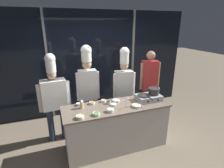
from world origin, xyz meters
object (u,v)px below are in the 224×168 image
Objects in this scene: prep_bowl_scallions at (96,114)px; chef_head at (54,95)px; stock_pot at (154,91)px; person_guest at (149,79)px; prep_bowl_ginger at (80,117)px; prep_bowl_chicken at (116,100)px; squeeze_bottle_oil at (82,104)px; chef_sous at (88,82)px; prep_bowl_noodles at (137,106)px; prep_bowl_soy_glaze at (109,102)px; prep_bowl_bean_sprouts at (110,110)px; serving_spoon_slotted at (126,107)px; frying_pan at (144,94)px; prep_bowl_garlic at (79,104)px; prep_bowl_carrots at (92,103)px; serving_spoon_solid at (127,99)px; prep_bowl_shrimp at (103,101)px; prep_bowl_rice at (113,104)px; chef_line at (124,83)px; portable_stove at (149,97)px.

chef_head reaches higher than prep_bowl_scallions.
person_guest reaches higher than stock_pot.
prep_bowl_chicken is at bearing 27.78° from prep_bowl_ginger.
chef_sous is at bearing 66.36° from squeeze_bottle_oil.
chef_sous is at bearing 86.33° from prep_bowl_scallions.
prep_bowl_soy_glaze is at bearing 145.38° from prep_bowl_noodles.
prep_bowl_bean_sprouts is 0.49× the size of serving_spoon_slotted.
prep_bowl_chicken is at bearing 163.31° from frying_pan.
prep_bowl_ginger is 0.89× the size of prep_bowl_chicken.
chef_head is at bearing 158.14° from prep_bowl_chicken.
prep_bowl_soy_glaze is 1.02× the size of prep_bowl_garlic.
squeeze_bottle_oil reaches higher than prep_bowl_carrots.
prep_bowl_soy_glaze is 0.45× the size of serving_spoon_solid.
prep_bowl_soy_glaze is 0.58× the size of prep_bowl_noodles.
stock_pot reaches higher than prep_bowl_ginger.
serving_spoon_slotted is (-0.19, 0.06, -0.02)m from prep_bowl_noodles.
frying_pan reaches higher than serving_spoon_slotted.
chef_sous reaches higher than prep_bowl_bean_sprouts.
person_guest is (1.50, 0.01, -0.10)m from chef_sous.
stock_pot is at bearing -12.33° from prep_bowl_shrimp.
serving_spoon_solid is (0.49, -0.03, -0.02)m from prep_bowl_shrimp.
prep_bowl_scallions is at bearing -147.78° from prep_bowl_rice.
chef_sous reaches higher than person_guest.
prep_bowl_chicken is at bearing -14.63° from prep_bowl_shrimp.
prep_bowl_noodles is 0.83m from chef_line.
person_guest reaches higher than serving_spoon_solid.
prep_bowl_rice is 0.89× the size of prep_bowl_bean_sprouts.
chef_sous is 0.82m from chef_line.
prep_bowl_noodles is at bearing -18.09° from serving_spoon_slotted.
prep_bowl_rice reaches higher than serving_spoon_slotted.
prep_bowl_shrimp is 0.49m from prep_bowl_garlic.
stock_pot is 0.54m from prep_bowl_noodles.
serving_spoon_slotted is at bearing 8.49° from prep_bowl_ginger.
chef_head is (-1.22, 0.74, 0.11)m from serving_spoon_slotted.
prep_bowl_scallions is (-0.34, -0.36, -0.00)m from prep_bowl_soy_glaze.
prep_bowl_rice is (-0.86, 0.01, -0.16)m from stock_pot.
person_guest reaches higher than prep_bowl_garlic.
prep_bowl_shrimp is 0.48m from serving_spoon_slotted.
prep_bowl_scallions is 0.78m from prep_bowl_noodles.
prep_bowl_soy_glaze is at bearing 136.00° from serving_spoon_slotted.
chef_sous is at bearing 130.59° from prep_bowl_noodles.
prep_bowl_noodles is at bearing -152.38° from portable_stove.
portable_stove is 0.24× the size of chef_sous.
chef_head is 1.04× the size of person_guest.
squeeze_bottle_oil is at bearing 125.86° from chef_head.
prep_bowl_shrimp is at bearing -2.11° from prep_bowl_garlic.
chef_sous is at bearing 132.17° from prep_bowl_chicken.
prep_bowl_bean_sprouts is (0.48, -0.44, 0.01)m from prep_bowl_garlic.
frying_pan is 0.64m from chef_line.
chef_line is 1.07× the size of person_guest.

